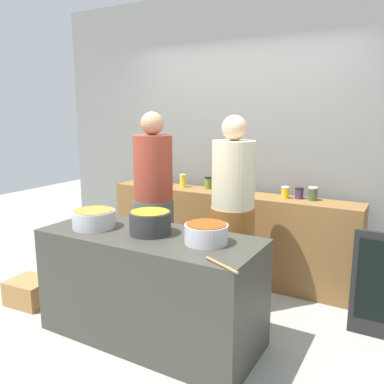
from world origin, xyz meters
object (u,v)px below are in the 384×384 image
preserve_jar_9 (313,194)px  cooking_pot_right (206,234)px  preserve_jar_4 (208,183)px  preserve_jar_5 (217,184)px  preserve_jar_3 (183,181)px  preserve_jar_1 (146,179)px  bread_crate (30,291)px  preserve_jar_6 (237,187)px  cooking_pot_left (94,219)px  preserve_jar_0 (141,176)px  cook_in_cap (232,225)px  cooking_pot_center (150,223)px  preserve_jar_2 (165,179)px  cook_with_tongs (154,217)px  wooden_spoon (222,265)px  preserve_jar_7 (285,192)px  preserve_jar_8 (299,193)px

preserve_jar_9 → cooking_pot_right: preserve_jar_9 is taller
preserve_jar_4 → preserve_jar_5: bearing=-10.6°
preserve_jar_3 → preserve_jar_5: size_ratio=1.10×
preserve_jar_1 → bread_crate: preserve_jar_1 is taller
preserve_jar_6 → preserve_jar_3: bearing=178.0°
preserve_jar_5 → cooking_pot_left: preserve_jar_5 is taller
preserve_jar_0 → cook_in_cap: cook_in_cap is taller
cooking_pot_center → cooking_pot_right: 0.47m
preserve_jar_3 → preserve_jar_2: bearing=171.7°
preserve_jar_2 → preserve_jar_6: size_ratio=0.99×
preserve_jar_6 → cook_with_tongs: cook_with_tongs is taller
cooking_pot_center → wooden_spoon: cooking_pot_center is taller
preserve_jar_7 → bread_crate: (-1.91, -1.51, -0.86)m
preserve_jar_8 → cooking_pot_left: 1.96m
cooking_pot_center → wooden_spoon: (0.75, -0.32, -0.08)m
preserve_jar_6 → preserve_jar_5: bearing=168.0°
wooden_spoon → preserve_jar_5: bearing=117.0°
preserve_jar_2 → preserve_jar_4: bearing=1.6°
cooking_pot_center → cooking_pot_right: (0.47, 0.01, -0.02)m
preserve_jar_6 → cooking_pot_left: 1.58m
preserve_jar_6 → preserve_jar_8: (0.62, 0.07, -0.01)m
preserve_jar_7 → cooking_pot_right: (-0.14, -1.38, -0.06)m
preserve_jar_5 → preserve_jar_9: (1.01, 0.00, -0.00)m
cook_with_tongs → preserve_jar_0: bearing=132.0°
wooden_spoon → cook_with_tongs: size_ratio=0.17×
preserve_jar_1 → preserve_jar_5: (0.87, 0.08, 0.01)m
preserve_jar_5 → cooking_pot_right: (0.61, -1.42, -0.07)m
preserve_jar_2 → preserve_jar_8: preserve_jar_2 is taller
preserve_jar_3 → preserve_jar_5: 0.41m
cooking_pot_right → bread_crate: 1.94m
cooking_pot_right → cooking_pot_left: bearing=-174.2°
preserve_jar_1 → preserve_jar_0: bearing=145.9°
cooking_pot_center → preserve_jar_6: bearing=85.4°
preserve_jar_8 → wooden_spoon: (0.02, -1.77, -0.12)m
preserve_jar_5 → cook_with_tongs: 0.93m
preserve_jar_0 → preserve_jar_1: preserve_jar_0 is taller
preserve_jar_2 → bread_crate: size_ratio=0.35×
preserve_jar_3 → preserve_jar_8: (1.29, 0.04, -0.02)m
preserve_jar_2 → cook_in_cap: size_ratio=0.08×
preserve_jar_3 → cooking_pot_center: preserve_jar_3 is taller
preserve_jar_7 → preserve_jar_8: preserve_jar_7 is taller
preserve_jar_9 → cooking_pot_center: 1.68m
cooking_pot_center → cooking_pot_left: bearing=-170.2°
cooking_pot_center → cook_in_cap: size_ratio=0.18×
preserve_jar_3 → cooking_pot_center: (0.55, -1.40, -0.06)m
preserve_jar_1 → preserve_jar_9: 1.89m
preserve_jar_8 → cook_with_tongs: 1.42m
preserve_jar_0 → cooking_pot_left: bearing=-66.3°
preserve_jar_5 → preserve_jar_1: bearing=-174.5°
wooden_spoon → preserve_jar_6: bearing=110.6°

